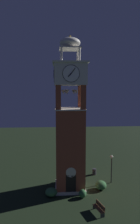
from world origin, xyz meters
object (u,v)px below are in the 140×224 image
at_px(lamp_post, 112,163).
at_px(trash_bin, 94,172).
at_px(clock_tower, 70,128).
at_px(park_bench, 99,208).

xyz_separation_m(lamp_post, trash_bin, (-1.64, 2.56, -2.05)).
height_order(clock_tower, lamp_post, clock_tower).
relative_size(park_bench, trash_bin, 2.07).
distance_m(clock_tower, lamp_post, 7.06).
height_order(park_bench, lamp_post, lamp_post).
distance_m(lamp_post, trash_bin, 3.67).
distance_m(park_bench, trash_bin, 8.72).
bearing_deg(park_bench, trash_bin, 82.46).
bearing_deg(clock_tower, lamp_post, 11.44).
xyz_separation_m(park_bench, trash_bin, (1.14, 8.65, -0.08)).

